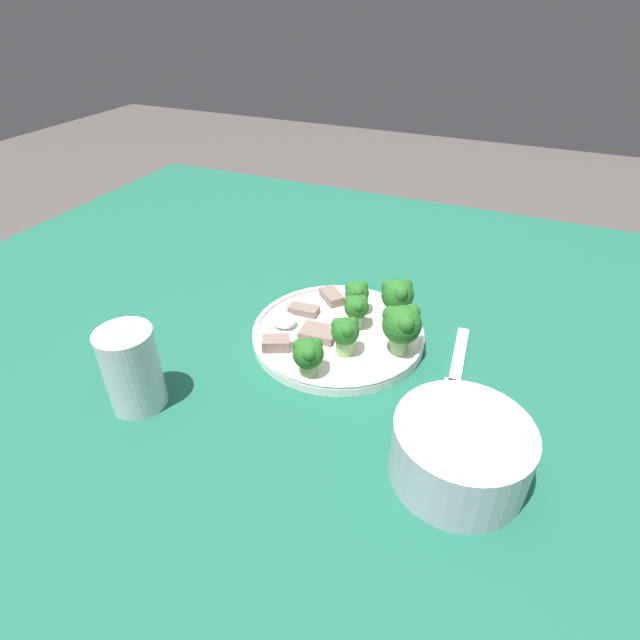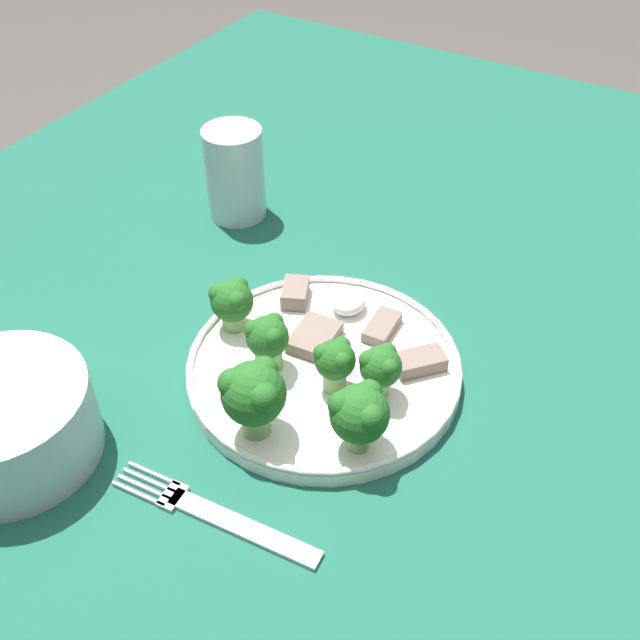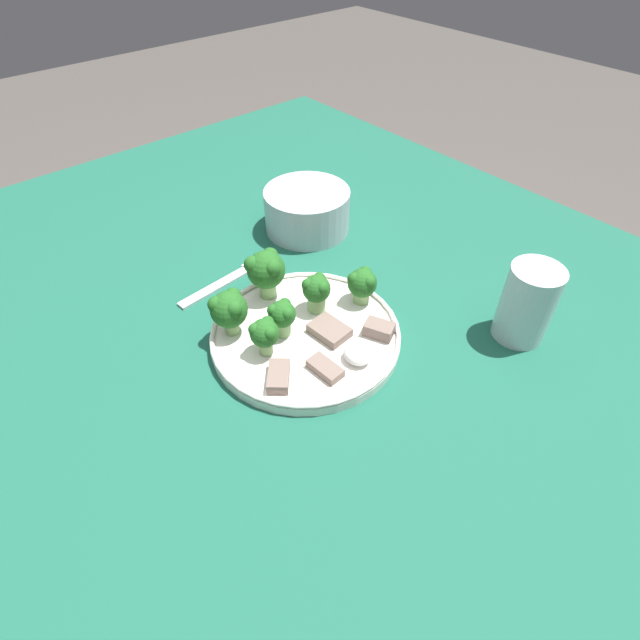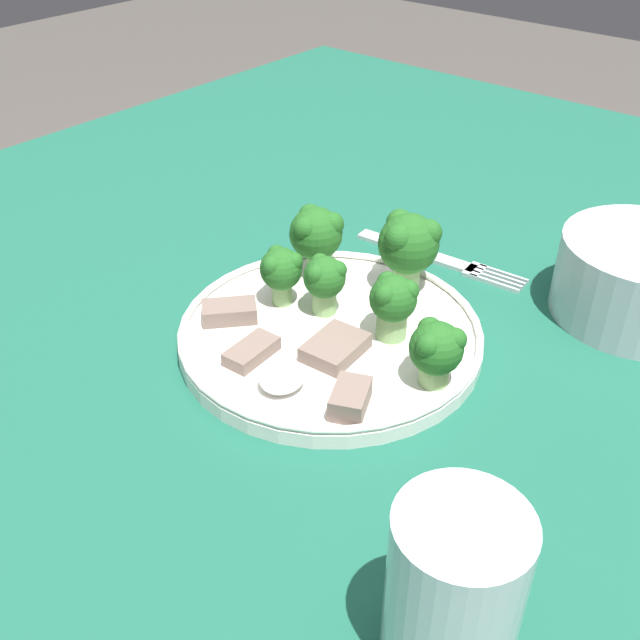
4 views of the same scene
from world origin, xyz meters
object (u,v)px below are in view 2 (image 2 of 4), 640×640
Objects in this scene: drinking_glass at (235,178)px; fork at (217,516)px; cream_bowl at (7,424)px; dinner_plate at (324,367)px.

fork is at bearing -146.86° from drinking_glass.
cream_bowl is 1.33× the size of drinking_glass.
dinner_plate is 1.75× the size of cream_bowl.
dinner_plate is at bearing -128.54° from drinking_glass.
dinner_plate reaches higher than fork.
dinner_plate is 2.33× the size of drinking_glass.
drinking_glass reaches higher than fork.
drinking_glass is (0.33, 0.22, 0.04)m from fork.
fork is 0.18m from cream_bowl.
drinking_glass reaches higher than cream_bowl.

